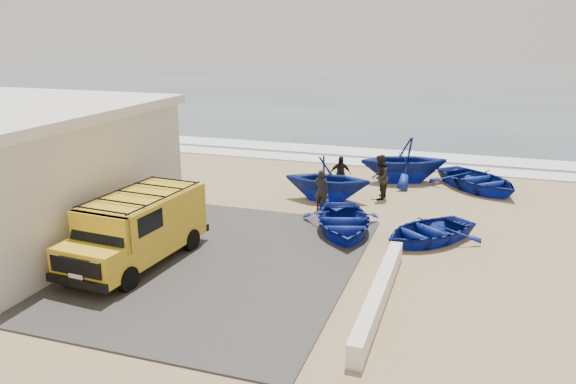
% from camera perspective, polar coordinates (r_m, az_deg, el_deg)
% --- Properties ---
extents(ground, '(160.00, 160.00, 0.00)m').
position_cam_1_polar(ground, '(18.39, -4.76, -4.86)').
color(ground, '#A1875D').
extents(slab, '(12.00, 10.00, 0.05)m').
position_cam_1_polar(slab, '(17.62, -13.38, -6.15)').
color(slab, '#3C3A37').
rests_on(slab, ground).
extents(ocean, '(180.00, 88.00, 0.01)m').
position_cam_1_polar(ocean, '(72.35, 13.24, 10.61)').
color(ocean, '#385166').
rests_on(ocean, ground).
extents(surf_line, '(180.00, 1.60, 0.06)m').
position_cam_1_polar(surf_line, '(29.31, 4.50, 3.25)').
color(surf_line, white).
rests_on(surf_line, ground).
extents(surf_wash, '(180.00, 2.20, 0.04)m').
position_cam_1_polar(surf_wash, '(31.68, 5.61, 4.19)').
color(surf_wash, white).
rests_on(surf_wash, ground).
extents(building, '(8.40, 9.40, 4.30)m').
position_cam_1_polar(building, '(20.36, -27.09, 1.84)').
color(building, silver).
rests_on(building, ground).
extents(parapet, '(0.35, 6.00, 0.55)m').
position_cam_1_polar(parapet, '(14.33, 9.24, -10.19)').
color(parapet, silver).
rests_on(parapet, ground).
extents(van, '(2.26, 4.97, 2.07)m').
position_cam_1_polar(van, '(16.79, -14.97, -3.42)').
color(van, gold).
rests_on(van, ground).
extents(boat_near_left, '(3.71, 4.43, 0.79)m').
position_cam_1_polar(boat_near_left, '(18.91, 5.60, -3.00)').
color(boat_near_left, navy).
rests_on(boat_near_left, ground).
extents(boat_near_right, '(4.11, 4.26, 0.72)m').
position_cam_1_polar(boat_near_right, '(18.61, 13.99, -3.86)').
color(boat_near_right, navy).
rests_on(boat_near_right, ground).
extents(boat_mid_left, '(3.54, 3.10, 1.79)m').
position_cam_1_polar(boat_mid_left, '(22.30, 4.00, 1.38)').
color(boat_mid_left, navy).
rests_on(boat_mid_left, ground).
extents(boat_far_left, '(4.72, 4.41, 2.01)m').
position_cam_1_polar(boat_far_left, '(25.47, 11.70, 3.21)').
color(boat_far_left, navy).
rests_on(boat_far_left, ground).
extents(boat_far_right, '(5.02, 5.12, 0.87)m').
position_cam_1_polar(boat_far_right, '(25.13, 18.74, 1.16)').
color(boat_far_right, navy).
rests_on(boat_far_right, ground).
extents(fisherman_front, '(0.61, 0.44, 1.59)m').
position_cam_1_polar(fisherman_front, '(21.01, 3.41, 0.17)').
color(fisherman_front, black).
rests_on(fisherman_front, ground).
extents(fisherman_middle, '(0.75, 0.93, 1.82)m').
position_cam_1_polar(fisherman_middle, '(22.69, 9.30, 1.50)').
color(fisherman_middle, black).
rests_on(fisherman_middle, ground).
extents(fisherman_back, '(0.97, 0.67, 1.53)m').
position_cam_1_polar(fisherman_back, '(23.58, 5.33, 1.84)').
color(fisherman_back, black).
rests_on(fisherman_back, ground).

